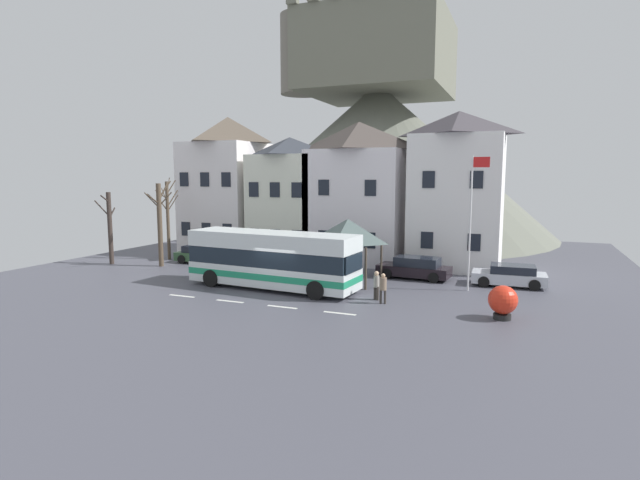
{
  "coord_description": "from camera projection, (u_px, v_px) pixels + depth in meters",
  "views": [
    {
      "loc": [
        12.31,
        -24.06,
        6.4
      ],
      "look_at": [
        0.85,
        3.95,
        2.52
      ],
      "focal_mm": 28.19,
      "sensor_mm": 36.0,
      "label": 1
    }
  ],
  "objects": [
    {
      "name": "townhouse_03",
      "position": [
        457.0,
        191.0,
        34.49
      ],
      "size": [
        5.97,
        5.2,
        10.73
      ],
      "color": "white",
      "rests_on": "ground_plane"
    },
    {
      "name": "bare_tree_00",
      "position": [
        160.0,
        223.0,
        35.37
      ],
      "size": [
        1.94,
        2.38,
        6.05
      ],
      "color": "brown",
      "rests_on": "ground_plane"
    },
    {
      "name": "ground_plane",
      "position": [
        278.0,
        294.0,
        27.53
      ],
      "size": [
        40.0,
        60.0,
        0.07
      ],
      "color": "#4A4A55"
    },
    {
      "name": "townhouse_00",
      "position": [
        229.0,
        185.0,
        42.34
      ],
      "size": [
        5.84,
        6.96,
        11.24
      ],
      "color": "white",
      "rests_on": "ground_plane"
    },
    {
      "name": "bare_tree_02",
      "position": [
        168.0,
        218.0,
        38.36
      ],
      "size": [
        1.66,
        1.43,
        6.25
      ],
      "color": "brown",
      "rests_on": "ground_plane"
    },
    {
      "name": "hilltop_castle",
      "position": [
        376.0,
        152.0,
        54.29
      ],
      "size": [
        37.15,
        37.15,
        23.69
      ],
      "color": "slate",
      "rests_on": "ground_plane"
    },
    {
      "name": "pedestrian_01",
      "position": [
        383.0,
        286.0,
        25.16
      ],
      "size": [
        0.36,
        0.36,
        1.55
      ],
      "color": "#38332D",
      "rests_on": "ground_plane"
    },
    {
      "name": "pedestrian_00",
      "position": [
        376.0,
        284.0,
        25.97
      ],
      "size": [
        0.31,
        0.3,
        1.51
      ],
      "color": "#38332D",
      "rests_on": "ground_plane"
    },
    {
      "name": "harbour_buoy",
      "position": [
        503.0,
        301.0,
        22.43
      ],
      "size": [
        1.29,
        1.29,
        1.54
      ],
      "color": "black",
      "rests_on": "ground_plane"
    },
    {
      "name": "transit_bus",
      "position": [
        272.0,
        260.0,
        28.51
      ],
      "size": [
        10.24,
        3.37,
        3.23
      ],
      "rotation": [
        0.0,
        0.0,
        -0.08
      ],
      "color": "silver",
      "rests_on": "ground_plane"
    },
    {
      "name": "bus_shelter",
      "position": [
        348.0,
        231.0,
        30.14
      ],
      "size": [
        3.6,
        3.6,
        3.83
      ],
      "color": "#473D33",
      "rests_on": "ground_plane"
    },
    {
      "name": "public_bench",
      "position": [
        328.0,
        265.0,
        33.56
      ],
      "size": [
        1.58,
        0.48,
        0.87
      ],
      "color": "brown",
      "rests_on": "ground_plane"
    },
    {
      "name": "flagpole",
      "position": [
        472.0,
        214.0,
        27.56
      ],
      "size": [
        0.95,
        0.1,
        7.48
      ],
      "color": "silver",
      "rests_on": "ground_plane"
    },
    {
      "name": "parked_car_02",
      "position": [
        415.0,
        268.0,
        31.44
      ],
      "size": [
        4.59,
        2.15,
        1.36
      ],
      "rotation": [
        0.0,
        0.0,
        3.06
      ],
      "color": "black",
      "rests_on": "ground_plane"
    },
    {
      "name": "townhouse_01",
      "position": [
        290.0,
        198.0,
        39.34
      ],
      "size": [
        5.31,
        5.18,
        9.35
      ],
      "color": "silver",
      "rests_on": "ground_plane"
    },
    {
      "name": "bare_tree_01",
      "position": [
        110.0,
        227.0,
        36.34
      ],
      "size": [
        1.0,
        1.42,
        5.23
      ],
      "color": "#382D28",
      "rests_on": "ground_plane"
    },
    {
      "name": "townhouse_02",
      "position": [
        358.0,
        193.0,
        37.22
      ],
      "size": [
        6.84,
        5.25,
        10.32
      ],
      "color": "white",
      "rests_on": "ground_plane"
    },
    {
      "name": "parked_car_00",
      "position": [
        510.0,
        275.0,
        29.28
      ],
      "size": [
        4.17,
        2.12,
        1.25
      ],
      "rotation": [
        0.0,
        0.0,
        3.18
      ],
      "color": "silver",
      "rests_on": "ground_plane"
    },
    {
      "name": "parked_car_01",
      "position": [
        204.0,
        254.0,
        37.08
      ],
      "size": [
        4.16,
        2.07,
        1.28
      ],
      "rotation": [
        0.0,
        0.0,
        0.03
      ],
      "color": "#325534",
      "rests_on": "ground_plane"
    }
  ]
}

